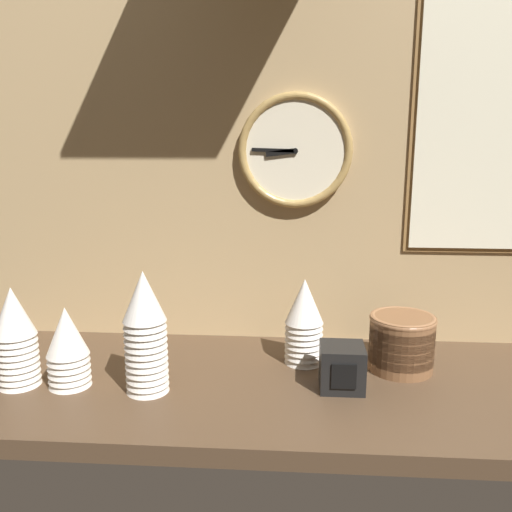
# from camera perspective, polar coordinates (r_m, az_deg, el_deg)

# --- Properties ---
(ground_plane) EXTENTS (1.60, 0.56, 0.04)m
(ground_plane) POSITION_cam_1_polar(r_m,az_deg,el_deg) (1.24, 1.99, -13.59)
(ground_plane) COLOR #4C3826
(wall_tiled_back) EXTENTS (1.60, 0.03, 1.05)m
(wall_tiled_back) POSITION_cam_1_polar(r_m,az_deg,el_deg) (1.38, 2.59, 12.53)
(wall_tiled_back) COLOR tan
(wall_tiled_back) RESTS_ON ground_plane
(cup_stack_center_right) EXTENTS (0.09, 0.09, 0.20)m
(cup_stack_center_right) POSITION_cam_1_polar(r_m,az_deg,el_deg) (1.28, 5.08, -6.86)
(cup_stack_center_right) COLOR white
(cup_stack_center_right) RESTS_ON ground_plane
(cup_stack_left) EXTENTS (0.09, 0.09, 0.18)m
(cup_stack_left) POSITION_cam_1_polar(r_m,az_deg,el_deg) (1.23, -19.23, -9.02)
(cup_stack_left) COLOR white
(cup_stack_left) RESTS_ON ground_plane
(cup_stack_center_left) EXTENTS (0.09, 0.09, 0.26)m
(cup_stack_center_left) POSITION_cam_1_polar(r_m,az_deg,el_deg) (1.15, -11.57, -7.86)
(cup_stack_center_left) COLOR white
(cup_stack_center_left) RESTS_ON ground_plane
(cup_stack_far_left) EXTENTS (0.09, 0.09, 0.22)m
(cup_stack_far_left) POSITION_cam_1_polar(r_m,az_deg,el_deg) (1.27, -24.01, -7.78)
(cup_stack_far_left) COLOR white
(cup_stack_far_left) RESTS_ON ground_plane
(bowl_stack_right) EXTENTS (0.15, 0.15, 0.13)m
(bowl_stack_right) POSITION_cam_1_polar(r_m,az_deg,el_deg) (1.29, 15.08, -8.66)
(bowl_stack_right) COLOR brown
(bowl_stack_right) RESTS_ON ground_plane
(wall_clock) EXTENTS (0.28, 0.03, 0.28)m
(wall_clock) POSITION_cam_1_polar(r_m,az_deg,el_deg) (1.35, 4.14, 10.99)
(wall_clock) COLOR beige
(menu_board) EXTENTS (0.36, 0.01, 0.61)m
(menu_board) POSITION_cam_1_polar(r_m,az_deg,el_deg) (1.43, 23.17, 12.38)
(menu_board) COLOR olive
(napkin_dispenser) EXTENTS (0.09, 0.09, 0.09)m
(napkin_dispenser) POSITION_cam_1_polar(r_m,az_deg,el_deg) (1.19, 9.04, -11.47)
(napkin_dispenser) COLOR black
(napkin_dispenser) RESTS_ON ground_plane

